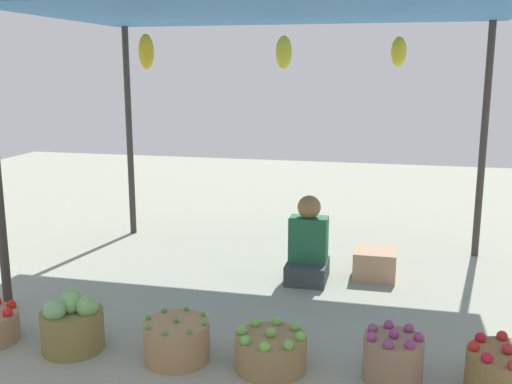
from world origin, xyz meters
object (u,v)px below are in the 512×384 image
(basket_cabbages, at_px, (72,325))
(basket_red_apples, at_px, (505,371))
(basket_green_chilies, at_px, (177,341))
(wooden_crate_stacked_rear, at_px, (376,261))
(vendor_person, at_px, (308,248))
(basket_green_apples, at_px, (271,351))
(basket_purple_onions, at_px, (393,357))
(wooden_crate_near_vendor, at_px, (375,264))

(basket_cabbages, xyz_separation_m, basket_red_apples, (2.79, 0.08, -0.05))
(basket_green_chilies, relative_size, wooden_crate_stacked_rear, 1.26)
(vendor_person, bearing_deg, basket_green_apples, -89.96)
(basket_cabbages, bearing_deg, basket_purple_onions, 2.30)
(vendor_person, bearing_deg, wooden_crate_near_vendor, 18.95)
(basket_green_chilies, height_order, basket_purple_onions, basket_purple_onions)
(basket_green_chilies, xyz_separation_m, basket_red_apples, (2.04, 0.06, 0.00))
(basket_cabbages, relative_size, basket_green_apples, 0.91)
(vendor_person, relative_size, basket_green_apples, 1.67)
(vendor_person, xyz_separation_m, basket_red_apples, (1.42, -1.64, -0.17))
(basket_green_chilies, bearing_deg, basket_purple_onions, 2.60)
(basket_green_chilies, height_order, wooden_crate_near_vendor, basket_green_chilies)
(basket_cabbages, bearing_deg, basket_red_apples, 1.62)
(basket_red_apples, distance_m, wooden_crate_near_vendor, 2.02)
(basket_green_apples, distance_m, basket_red_apples, 1.42)
(basket_red_apples, xyz_separation_m, wooden_crate_near_vendor, (-0.82, 1.84, -0.00))
(basket_purple_onions, bearing_deg, basket_cabbages, -177.70)
(basket_purple_onions, xyz_separation_m, wooden_crate_stacked_rear, (-0.17, 1.98, -0.04))
(vendor_person, relative_size, basket_purple_onions, 2.11)
(basket_red_apples, bearing_deg, basket_cabbages, -178.38)
(basket_cabbages, height_order, wooden_crate_stacked_rear, basket_cabbages)
(vendor_person, relative_size, basket_red_apples, 1.70)
(basket_green_chilies, height_order, basket_green_apples, basket_green_chilies)
(basket_red_apples, height_order, wooden_crate_stacked_rear, basket_red_apples)
(basket_green_chilies, height_order, wooden_crate_stacked_rear, basket_green_chilies)
(basket_red_apples, bearing_deg, vendor_person, 130.83)
(wooden_crate_stacked_rear, bearing_deg, basket_red_apples, -67.61)
(basket_cabbages, bearing_deg, basket_green_apples, 2.11)
(basket_purple_onions, relative_size, basket_red_apples, 0.81)
(basket_cabbages, relative_size, wooden_crate_near_vendor, 1.11)
(basket_cabbages, xyz_separation_m, basket_purple_onions, (2.14, 0.09, -0.03))
(wooden_crate_stacked_rear, bearing_deg, vendor_person, -149.92)
(basket_green_apples, xyz_separation_m, basket_purple_onions, (0.76, 0.04, 0.03))
(basket_green_apples, bearing_deg, wooden_crate_near_vendor, 72.49)
(vendor_person, distance_m, wooden_crate_near_vendor, 0.65)
(basket_green_apples, height_order, wooden_crate_stacked_rear, basket_green_apples)
(basket_purple_onions, bearing_deg, wooden_crate_near_vendor, 95.37)
(basket_red_apples, xyz_separation_m, wooden_crate_stacked_rear, (-0.82, 1.98, -0.02))
(basket_green_apples, bearing_deg, basket_cabbages, -177.89)
(vendor_person, xyz_separation_m, basket_green_apples, (0.00, -1.67, -0.18))
(basket_green_chilies, bearing_deg, wooden_crate_near_vendor, 57.30)
(wooden_crate_near_vendor, bearing_deg, vendor_person, -161.05)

